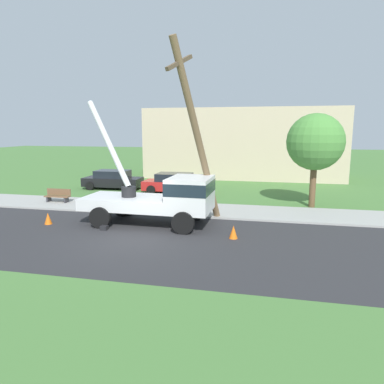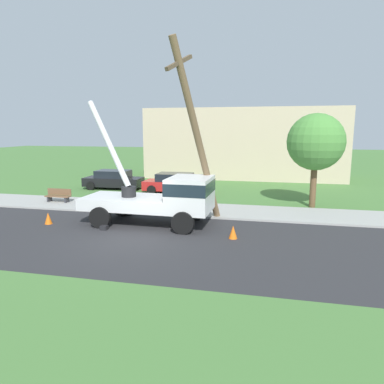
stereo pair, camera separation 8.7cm
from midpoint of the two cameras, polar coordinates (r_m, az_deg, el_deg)
The scene contains 12 objects.
ground_plane at distance 26.23m, azimuth 0.51°, elevation 0.21°, with size 120.00×120.00×0.00m, color #477538.
road_asphalt at distance 15.02m, azimuth -9.20°, elevation -7.54°, with size 80.00×8.06×0.01m, color #2B2B2D.
sidewalk_strip at distance 20.23m, azimuth -3.23°, elevation -2.67°, with size 80.00×3.35×0.10m, color #9E9E99.
utility_truck at distance 16.71m, azimuth -4.43°, elevation -0.66°, with size 6.76×3.21×5.98m.
leaning_utility_pole at distance 16.20m, azimuth 0.99°, elevation 9.15°, with size 1.84×4.03×8.34m.
traffic_cone_ahead at distance 14.95m, azimuth 6.83°, elevation -6.46°, with size 0.36×0.36×0.56m, color orange.
traffic_cone_behind at distance 18.42m, azimuth -22.13°, elevation -3.97°, with size 0.36×0.36×0.56m, color orange.
parked_sedan_black at distance 27.69m, azimuth -12.51°, elevation 1.98°, with size 4.43×2.08×1.42m.
parked_sedan_red at distance 25.26m, azimuth -2.70°, elevation 1.45°, with size 4.40×2.03×1.42m.
park_bench at distance 23.22m, azimuth -20.72°, elevation -0.60°, with size 1.60×0.45×0.90m.
roadside_tree_near at distance 21.50m, azimuth 19.53°, elevation 7.58°, with size 3.25×3.25×5.44m.
lowrise_building_backdrop at distance 34.06m, azimuth 8.49°, elevation 7.81°, with size 18.00×6.00×6.40m, color #C6B293.
Camera 2 is at (5.44, -13.25, 4.54)m, focal length 32.93 mm.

